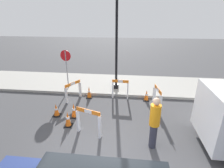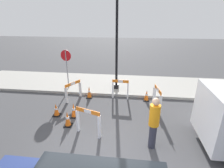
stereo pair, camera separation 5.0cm
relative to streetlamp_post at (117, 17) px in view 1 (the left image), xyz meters
name	(u,v)px [view 1 (the left image)]	position (x,y,z in m)	size (l,w,h in m)	color
ground_plane	(102,163)	(0.07, -5.33, -3.95)	(60.00, 60.00, 0.00)	#424244
sidewalk_slab	(118,84)	(0.07, 0.78, -3.88)	(18.00, 3.21, 0.13)	#9E9B93
streetlamp_post	(117,17)	(0.00, 0.00, 0.00)	(0.44, 0.44, 6.01)	black
stop_sign	(66,63)	(-2.75, -0.19, -2.36)	(0.60, 0.09, 2.16)	gray
barricade_0	(89,121)	(-0.62, -4.05, -3.38)	(0.95, 0.43, 1.02)	white
barricade_1	(157,98)	(2.01, -2.00, -3.35)	(0.29, 0.95, 1.08)	white
barricade_2	(120,88)	(0.30, -0.98, -3.40)	(0.84, 0.18, 1.01)	white
barricade_3	(73,90)	(-2.04, -1.41, -3.42)	(0.59, 0.94, 0.95)	white
traffic_cone_0	(68,119)	(-1.55, -3.65, -3.65)	(0.30, 0.30, 0.62)	black
traffic_cone_1	(56,110)	(-2.29, -2.98, -3.68)	(0.30, 0.30, 0.56)	black
traffic_cone_2	(89,92)	(-1.31, -1.10, -3.64)	(0.30, 0.30, 0.63)	black
traffic_cone_3	(146,95)	(1.63, -1.08, -3.68)	(0.30, 0.30, 0.56)	black
traffic_cone_4	(74,111)	(-1.51, -3.00, -3.64)	(0.30, 0.30, 0.64)	black
person_worker	(155,122)	(1.59, -4.46, -2.98)	(0.45, 0.45, 1.78)	#33333D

